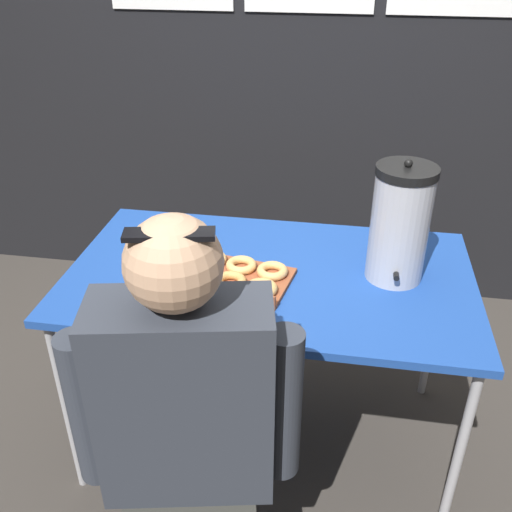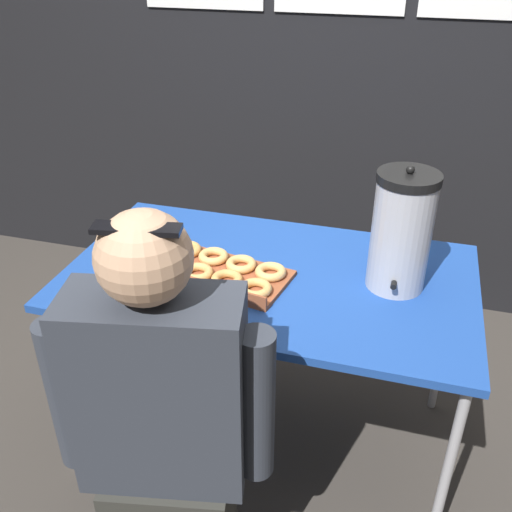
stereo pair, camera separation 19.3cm
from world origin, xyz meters
The scene contains 7 objects.
ground_plane centered at (0.00, 0.00, 0.00)m, with size 12.00×12.00×0.00m, color #3D3833.
back_wall centered at (0.00, 1.22, 1.41)m, with size 6.00×0.11×2.81m.
folding_table centered at (0.00, 0.00, 0.73)m, with size 1.38×0.80×0.78m.
donut_box centered at (-0.16, -0.07, 0.80)m, with size 0.50×0.33×0.05m.
coffee_urn centered at (0.42, 0.05, 0.98)m, with size 0.19×0.22×0.42m.
cell_phone centered at (-0.49, -0.26, 0.78)m, with size 0.10×0.17×0.01m.
person_seated centered at (-0.13, -0.63, 0.61)m, with size 0.59×0.31×1.28m.
Camera 1 is at (0.23, -1.65, 1.81)m, focal length 40.00 mm.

